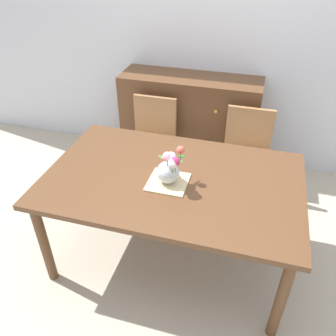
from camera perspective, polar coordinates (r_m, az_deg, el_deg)
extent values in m
plane|color=#B7AD99|center=(2.92, 0.66, -13.77)|extent=(12.00, 12.00, 0.00)
cube|color=silver|center=(3.58, 8.12, 21.91)|extent=(7.00, 0.10, 2.80)
cube|color=brown|center=(2.41, 0.78, -1.95)|extent=(1.78, 1.12, 0.04)
cylinder|color=brown|center=(2.64, -19.85, -11.71)|extent=(0.07, 0.07, 0.73)
cylinder|color=brown|center=(2.32, 18.23, -19.94)|extent=(0.07, 0.07, 0.73)
cylinder|color=brown|center=(3.24, -10.94, -0.06)|extent=(0.07, 0.07, 0.73)
cylinder|color=brown|center=(2.99, 18.47, -4.96)|extent=(0.07, 0.07, 0.73)
cube|color=#9E7047|center=(3.33, -3.04, 3.51)|extent=(0.42, 0.42, 0.04)
cylinder|color=#9E7047|center=(3.28, -0.92, -2.08)|extent=(0.04, 0.04, 0.44)
cylinder|color=#9E7047|center=(3.38, -6.78, -1.05)|extent=(0.04, 0.04, 0.44)
cylinder|color=#9E7047|center=(3.56, 0.74, 1.31)|extent=(0.04, 0.04, 0.44)
cylinder|color=#9E7047|center=(3.65, -4.72, 2.16)|extent=(0.04, 0.04, 0.44)
cube|color=#9E7047|center=(3.38, -2.13, 8.46)|extent=(0.42, 0.04, 0.42)
cube|color=#9E7047|center=(3.19, 12.47, 1.12)|extent=(0.42, 0.42, 0.04)
cylinder|color=#9E7047|center=(3.19, 14.82, -4.68)|extent=(0.04, 0.04, 0.44)
cylinder|color=#9E7047|center=(3.20, 8.42, -3.65)|extent=(0.04, 0.04, 0.44)
cylinder|color=#9E7047|center=(3.48, 15.19, -1.00)|extent=(0.04, 0.04, 0.44)
cylinder|color=#9E7047|center=(3.48, 9.34, -0.06)|extent=(0.04, 0.04, 0.44)
cube|color=#9E7047|center=(3.24, 13.30, 6.29)|extent=(0.42, 0.04, 0.42)
cube|color=brown|center=(3.67, 3.51, 7.49)|extent=(1.40, 0.44, 1.00)
sphere|color=#B7933D|center=(3.42, -2.21, 10.53)|extent=(0.04, 0.04, 0.04)
sphere|color=#B7933D|center=(3.30, 7.91, 9.25)|extent=(0.04, 0.04, 0.04)
sphere|color=#B7933D|center=(3.60, -2.07, 4.74)|extent=(0.04, 0.04, 0.04)
sphere|color=#B7933D|center=(3.49, 7.39, 3.34)|extent=(0.04, 0.04, 0.04)
cube|color=#CCB789|center=(2.35, 0.00, -2.31)|extent=(0.27, 0.27, 0.01)
sphere|color=silver|center=(2.30, 0.00, -0.70)|extent=(0.16, 0.16, 0.16)
sphere|color=#EA9EBC|center=(2.19, 0.74, 1.71)|extent=(0.05, 0.05, 0.05)
cylinder|color=#478438|center=(2.21, 0.73, 0.78)|extent=(0.01, 0.01, 0.09)
sphere|color=white|center=(2.21, 0.63, 1.53)|extent=(0.05, 0.05, 0.05)
cylinder|color=#478438|center=(2.23, 0.63, 0.81)|extent=(0.01, 0.01, 0.07)
sphere|color=#D12D66|center=(2.15, 1.22, 1.04)|extent=(0.06, 0.06, 0.06)
cylinder|color=#478438|center=(2.18, 1.20, 0.14)|extent=(0.01, 0.01, 0.08)
sphere|color=white|center=(2.15, 0.79, 0.70)|extent=(0.06, 0.06, 0.06)
cylinder|color=#478438|center=(2.17, 0.79, -0.08)|extent=(0.01, 0.01, 0.07)
sphere|color=#EA9EBC|center=(2.19, -0.10, 1.87)|extent=(0.07, 0.07, 0.07)
cylinder|color=#478438|center=(2.22, -0.10, 0.94)|extent=(0.01, 0.01, 0.09)
sphere|color=white|center=(2.24, 0.61, 1.83)|extent=(0.07, 0.07, 0.07)
cylinder|color=#478438|center=(2.26, 0.61, 1.21)|extent=(0.01, 0.01, 0.06)
sphere|color=#E55B4C|center=(2.25, 2.10, 3.03)|extent=(0.05, 0.05, 0.05)
cylinder|color=#478438|center=(2.28, 2.08, 2.03)|extent=(0.01, 0.01, 0.09)
ellipsoid|color=#478438|center=(2.31, -1.08, 1.82)|extent=(0.07, 0.06, 0.02)
ellipsoid|color=#478438|center=(2.29, 2.19, 1.93)|extent=(0.06, 0.07, 0.03)
ellipsoid|color=#478438|center=(2.27, 1.73, 0.90)|extent=(0.07, 0.05, 0.03)
ellipsoid|color=#478438|center=(2.33, -0.38, 2.24)|extent=(0.05, 0.07, 0.02)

